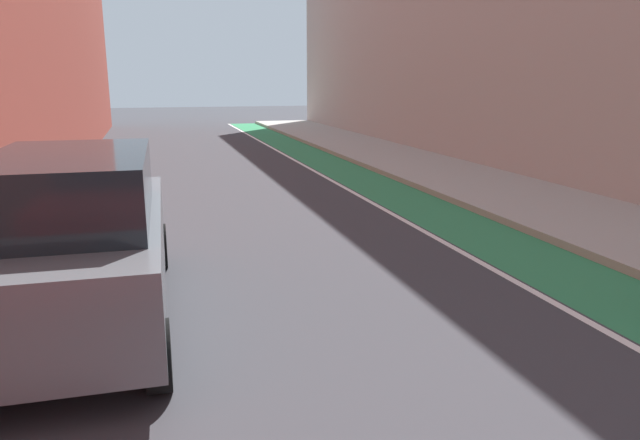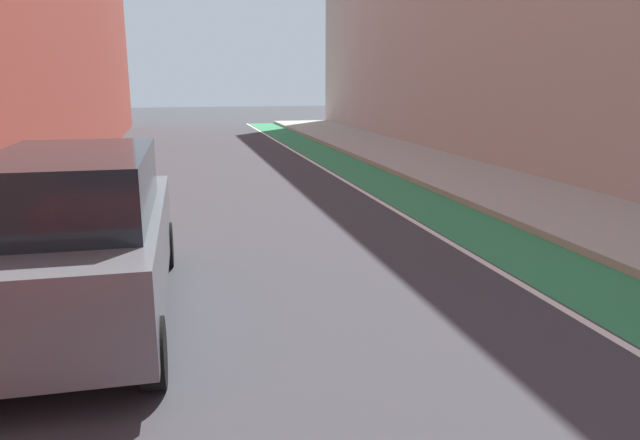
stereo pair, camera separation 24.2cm
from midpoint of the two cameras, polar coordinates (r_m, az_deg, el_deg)
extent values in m
plane|color=#38383D|center=(14.20, -4.93, 2.39)|extent=(95.02, 95.02, 0.00)
cube|color=#2D8451|center=(16.93, 5.32, 4.19)|extent=(1.60, 43.19, 0.00)
cube|color=white|center=(16.65, 2.39, 4.09)|extent=(0.12, 43.19, 0.00)
cube|color=#A8A59E|center=(17.89, 12.96, 4.63)|extent=(3.41, 43.19, 0.14)
cube|color=#595B60|center=(7.20, -21.07, -2.91)|extent=(1.89, 4.78, 0.95)
cube|color=black|center=(6.80, -21.91, 3.02)|extent=(1.64, 2.88, 0.75)
cylinder|color=black|center=(9.20, -24.34, -2.83)|extent=(0.23, 0.66, 0.66)
cylinder|color=black|center=(9.01, -14.08, -2.35)|extent=(0.23, 0.66, 0.66)
cylinder|color=black|center=(5.58, -14.71, -12.43)|extent=(0.23, 0.66, 0.66)
camera|label=1|loc=(0.12, -88.97, 0.25)|focal=32.92mm
camera|label=2|loc=(0.12, 91.03, -0.25)|focal=32.92mm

